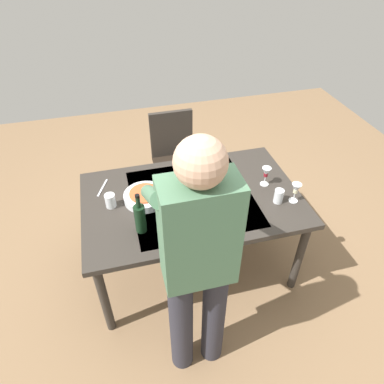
% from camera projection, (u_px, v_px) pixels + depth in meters
% --- Properties ---
extents(ground_plane, '(6.00, 6.00, 0.00)m').
position_uv_depth(ground_plane, '(192.00, 262.00, 2.95)').
color(ground_plane, '#846647').
extents(dining_table, '(1.56, 0.98, 0.73)m').
position_uv_depth(dining_table, '(192.00, 204.00, 2.53)').
color(dining_table, '#332D28').
rests_on(dining_table, ground_plane).
extents(chair_near, '(0.40, 0.40, 0.91)m').
position_uv_depth(chair_near, '(174.00, 154.00, 3.28)').
color(chair_near, black).
rests_on(chair_near, ground_plane).
extents(person_server, '(0.42, 0.61, 1.69)m').
position_uv_depth(person_server, '(198.00, 261.00, 1.74)').
color(person_server, '#2D2D38').
rests_on(person_server, ground_plane).
extents(wine_bottle, '(0.07, 0.07, 0.30)m').
position_uv_depth(wine_bottle, '(140.00, 218.00, 2.17)').
color(wine_bottle, black).
rests_on(wine_bottle, dining_table).
extents(wine_glass_left, '(0.07, 0.07, 0.15)m').
position_uv_depth(wine_glass_left, '(296.00, 189.00, 2.39)').
color(wine_glass_left, white).
rests_on(wine_glass_left, dining_table).
extents(wine_glass_right, '(0.07, 0.07, 0.15)m').
position_uv_depth(wine_glass_right, '(266.00, 173.00, 2.54)').
color(wine_glass_right, white).
rests_on(wine_glass_right, dining_table).
extents(water_cup_near_left, '(0.07, 0.07, 0.10)m').
position_uv_depth(water_cup_near_left, '(110.00, 201.00, 2.38)').
color(water_cup_near_left, silver).
rests_on(water_cup_near_left, dining_table).
extents(water_cup_near_right, '(0.07, 0.07, 0.09)m').
position_uv_depth(water_cup_near_right, '(173.00, 219.00, 2.25)').
color(water_cup_near_right, silver).
rests_on(water_cup_near_right, dining_table).
extents(water_cup_far_left, '(0.07, 0.07, 0.10)m').
position_uv_depth(water_cup_far_left, '(279.00, 196.00, 2.42)').
color(water_cup_far_left, silver).
rests_on(water_cup_far_left, dining_table).
extents(serving_bowl_pasta, '(0.30, 0.30, 0.07)m').
position_uv_depth(serving_bowl_pasta, '(145.00, 196.00, 2.45)').
color(serving_bowl_pasta, silver).
rests_on(serving_bowl_pasta, dining_table).
extents(side_bowl_salad, '(0.18, 0.18, 0.07)m').
position_uv_depth(side_bowl_salad, '(233.00, 205.00, 2.38)').
color(side_bowl_salad, silver).
rests_on(side_bowl_salad, dining_table).
extents(dinner_plate_near, '(0.23, 0.23, 0.01)m').
position_uv_depth(dinner_plate_near, '(216.00, 167.00, 2.76)').
color(dinner_plate_near, silver).
rests_on(dinner_plate_near, dining_table).
extents(table_knife, '(0.09, 0.19, 0.00)m').
position_uv_depth(table_knife, '(103.00, 188.00, 2.57)').
color(table_knife, silver).
rests_on(table_knife, dining_table).
extents(table_fork, '(0.02, 0.18, 0.00)m').
position_uv_depth(table_fork, '(209.00, 187.00, 2.57)').
color(table_fork, silver).
rests_on(table_fork, dining_table).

